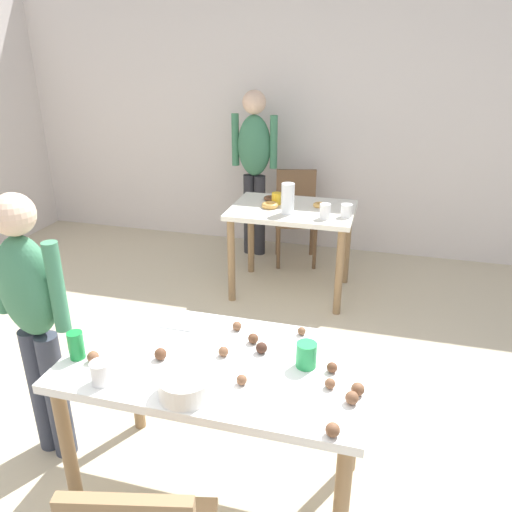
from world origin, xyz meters
TOP-DOWN VIEW (x-y plane):
  - ground_plane at (0.00, 0.00)m, footprint 6.40×6.40m
  - wall_back at (0.00, 3.20)m, footprint 6.40×0.10m
  - dining_table_near at (0.04, -0.10)m, footprint 1.28×0.71m
  - dining_table_far at (-0.07, 2.06)m, footprint 0.99×0.71m
  - chair_far_table at (-0.17, 2.77)m, footprint 0.49×0.49m
  - person_girl_near at (-0.88, -0.06)m, footprint 0.46×0.26m
  - person_adult_far at (-0.60, 2.81)m, footprint 0.45×0.22m
  - mixing_bowl at (0.00, -0.35)m, footprint 0.21×0.21m
  - soda_can at (-0.54, -0.24)m, footprint 0.07×0.07m
  - fork_near at (-0.24, 0.08)m, footprint 0.17×0.02m
  - cup_near_0 at (0.41, -0.04)m, footprint 0.09×0.09m
  - cup_near_1 at (-0.35, -0.36)m, footprint 0.08×0.08m
  - cake_ball_0 at (0.05, 0.15)m, footprint 0.04×0.04m
  - cake_ball_1 at (0.06, -0.06)m, footprint 0.04×0.04m
  - cake_ball_2 at (0.52, -0.16)m, footprint 0.04×0.04m
  - cake_ball_3 at (0.19, -0.23)m, footprint 0.04×0.04m
  - cake_ball_4 at (0.63, -0.18)m, footprint 0.05×0.05m
  - cake_ball_5 at (0.52, -0.06)m, footprint 0.04×0.04m
  - cake_ball_6 at (-0.46, -0.25)m, footprint 0.05×0.05m
  - cake_ball_7 at (0.21, -0.00)m, footprint 0.05×0.05m
  - cake_ball_8 at (0.35, 0.19)m, footprint 0.04×0.04m
  - cake_ball_9 at (0.61, -0.23)m, footprint 0.05×0.05m
  - cake_ball_10 at (0.57, -0.42)m, footprint 0.05×0.05m
  - cake_ball_11 at (-0.19, -0.16)m, footprint 0.05×0.05m
  - cake_ball_12 at (0.15, 0.06)m, footprint 0.05×0.05m
  - cake_ball_13 at (-0.03, -0.20)m, footprint 0.04×0.04m
  - pitcher_far at (-0.08, 1.91)m, footprint 0.10×0.10m
  - cup_far_0 at (0.37, 1.95)m, footprint 0.09×0.09m
  - cup_far_1 at (-0.22, 2.12)m, footprint 0.08×0.08m
  - cup_far_2 at (0.22, 1.87)m, footprint 0.08×0.08m
  - donut_far_0 at (-0.25, 2.02)m, footprint 0.14×0.14m
  - donut_far_1 at (0.14, 2.15)m, footprint 0.11×0.11m
  - donut_far_2 at (-0.30, 2.23)m, footprint 0.11×0.11m

SIDE VIEW (x-z plane):
  - ground_plane at x=0.00m, z-range 0.00..0.00m
  - chair_far_table at x=-0.17m, z-range 0.06..0.93m
  - dining_table_far at x=-0.07m, z-range 0.25..1.00m
  - dining_table_near at x=0.04m, z-range 0.27..1.02m
  - fork_near at x=-0.24m, z-range 0.75..0.76m
  - donut_far_1 at x=0.14m, z-range 0.75..0.78m
  - donut_far_2 at x=-0.30m, z-range 0.75..0.78m
  - cake_ball_8 at x=0.35m, z-range 0.75..0.79m
  - donut_far_0 at x=-0.25m, z-range 0.75..0.79m
  - cake_ball_2 at x=0.52m, z-range 0.75..0.79m
  - cake_ball_3 at x=0.19m, z-range 0.75..0.79m
  - cake_ball_0 at x=0.05m, z-range 0.75..0.79m
  - cake_ball_1 at x=0.06m, z-range 0.75..0.79m
  - cake_ball_13 at x=-0.03m, z-range 0.75..0.79m
  - cake_ball_5 at x=0.52m, z-range 0.75..0.79m
  - cake_ball_12 at x=0.15m, z-range 0.75..0.80m
  - cake_ball_7 at x=0.21m, z-range 0.75..0.80m
  - cake_ball_6 at x=-0.46m, z-range 0.75..0.80m
  - cake_ball_9 at x=0.61m, z-range 0.75..0.80m
  - cake_ball_10 at x=0.57m, z-range 0.75..0.80m
  - cake_ball_4 at x=0.63m, z-range 0.75..0.80m
  - cake_ball_11 at x=-0.19m, z-range 0.75..0.80m
  - mixing_bowl at x=0.00m, z-range 0.75..0.83m
  - cup_near_1 at x=-0.35m, z-range 0.75..0.84m
  - cup_far_0 at x=0.37m, z-range 0.75..0.85m
  - cup_far_1 at x=-0.22m, z-range 0.75..0.85m
  - cup_near_0 at x=0.41m, z-range 0.75..0.86m
  - cup_far_2 at x=0.22m, z-range 0.75..0.86m
  - soda_can at x=-0.54m, z-range 0.75..0.87m
  - person_girl_near at x=-0.88m, z-range 0.13..1.53m
  - pitcher_far at x=-0.08m, z-range 0.75..0.99m
  - person_adult_far at x=-0.60m, z-range 0.17..1.76m
  - wall_back at x=0.00m, z-range 0.00..2.60m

